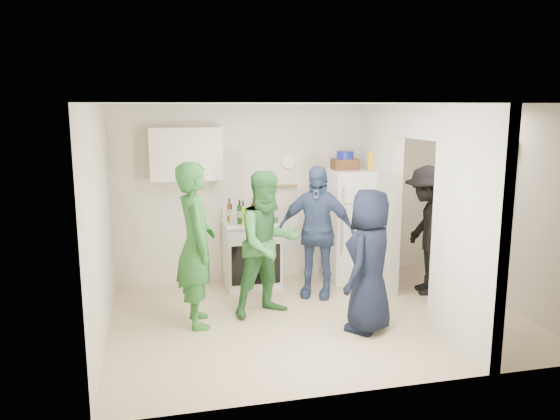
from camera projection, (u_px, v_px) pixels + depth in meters
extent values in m
plane|color=#CBB68F|center=(318.00, 318.00, 6.46)|extent=(4.80, 4.80, 0.00)
plane|color=silver|center=(284.00, 192.00, 7.85)|extent=(4.80, 0.00, 4.80)
plane|color=silver|center=(380.00, 253.00, 4.60)|extent=(4.80, 0.00, 4.80)
plane|color=silver|center=(100.00, 225.00, 5.69)|extent=(0.00, 3.40, 3.40)
plane|color=silver|center=(504.00, 206.00, 6.77)|extent=(0.00, 3.40, 3.40)
plane|color=white|center=(321.00, 104.00, 5.99)|extent=(4.80, 4.80, 0.00)
cube|color=silver|center=(379.00, 196.00, 7.55)|extent=(0.12, 1.20, 2.50)
cube|color=silver|center=(468.00, 231.00, 5.45)|extent=(0.12, 1.20, 2.50)
cube|color=silver|center=(420.00, 121.00, 6.30)|extent=(0.12, 1.00, 0.40)
cube|color=white|center=(252.00, 254.00, 7.56)|extent=(0.76, 0.63, 0.91)
cube|color=silver|center=(186.00, 154.00, 7.25)|extent=(0.95, 0.34, 0.70)
cube|color=white|center=(351.00, 225.00, 7.80)|extent=(0.66, 0.64, 1.59)
cube|color=brown|center=(345.00, 164.00, 7.66)|extent=(0.35, 0.25, 0.15)
cylinder|color=navy|center=(345.00, 155.00, 7.64)|extent=(0.24, 0.24, 0.11)
cylinder|color=yellow|center=(370.00, 161.00, 7.58)|extent=(0.09, 0.09, 0.25)
cylinder|color=white|center=(288.00, 161.00, 7.76)|extent=(0.22, 0.02, 0.22)
cube|color=olive|center=(285.00, 186.00, 7.79)|extent=(0.35, 0.08, 0.03)
cube|color=black|center=(496.00, 172.00, 6.88)|extent=(0.03, 0.70, 0.80)
cube|color=white|center=(494.00, 172.00, 6.88)|extent=(0.04, 0.76, 0.86)
cube|color=white|center=(495.00, 145.00, 6.81)|extent=(0.04, 0.82, 0.18)
cylinder|color=#F4FE15|center=(245.00, 217.00, 7.22)|extent=(0.09, 0.09, 0.25)
cylinder|color=red|center=(270.00, 220.00, 7.33)|extent=(0.09, 0.09, 0.12)
imported|color=#2E7534|center=(196.00, 245.00, 6.13)|extent=(0.49, 0.71, 1.88)
imported|color=#387F38|center=(268.00, 244.00, 6.46)|extent=(1.01, 0.89, 1.74)
imported|color=#38557A|center=(316.00, 232.00, 7.10)|extent=(1.10, 0.85, 1.73)
imported|color=black|center=(369.00, 261.00, 6.00)|extent=(0.91, 0.91, 1.60)
imported|color=black|center=(427.00, 230.00, 7.22)|extent=(0.85, 1.21, 1.71)
cylinder|color=brown|center=(229.00, 210.00, 7.48)|extent=(0.07, 0.07, 0.32)
cylinder|color=#18481D|center=(240.00, 212.00, 7.34)|extent=(0.07, 0.07, 0.33)
cylinder|color=silver|center=(243.00, 211.00, 7.57)|extent=(0.07, 0.07, 0.28)
cylinder|color=#5E3D10|center=(254.00, 214.00, 7.41)|extent=(0.08, 0.08, 0.24)
cylinder|color=silver|center=(257.00, 208.00, 7.66)|extent=(0.08, 0.08, 0.32)
cylinder|color=#143821|center=(263.00, 211.00, 7.50)|extent=(0.08, 0.08, 0.29)
cylinder|color=olive|center=(267.00, 210.00, 7.65)|extent=(0.07, 0.07, 0.26)
cylinder|color=#ACAFB8|center=(232.00, 215.00, 7.27)|extent=(0.06, 0.06, 0.28)
cylinder|color=#55200E|center=(253.00, 209.00, 7.55)|extent=(0.07, 0.07, 0.33)
cylinder|color=#1E5737|center=(275.00, 211.00, 7.41)|extent=(0.08, 0.08, 0.32)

